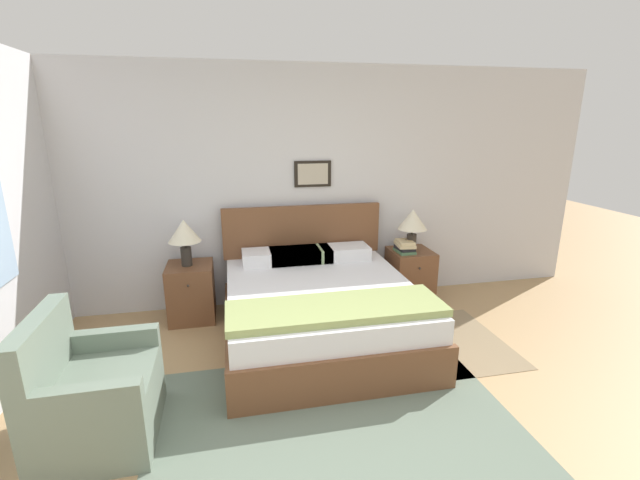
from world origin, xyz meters
name	(u,v)px	position (x,y,z in m)	size (l,w,h in m)	color
ground_plane	(357,470)	(0.00, 0.00, 0.00)	(16.00, 16.00, 0.00)	tan
wall_back	(291,188)	(0.00, 2.64, 1.30)	(7.09, 0.09, 2.60)	silver
area_rug_main	(334,420)	(-0.03, 0.46, 0.00)	(2.50, 1.64, 0.01)	slate
area_rug_bedside	(451,340)	(1.32, 1.31, 0.00)	(0.95, 1.20, 0.01)	#897556
bed	(319,308)	(0.11, 1.62, 0.32)	(1.75, 1.93, 1.12)	brown
armchair	(93,397)	(-1.59, 0.62, 0.31)	(0.69, 0.80, 0.89)	slate
nightstand_near_window	(191,292)	(-1.11, 2.32, 0.30)	(0.46, 0.49, 0.59)	brown
nightstand_by_door	(410,275)	(1.33, 2.32, 0.30)	(0.46, 0.49, 0.59)	brown
table_lamp_near_window	(184,233)	(-1.12, 2.32, 0.94)	(0.32, 0.32, 0.48)	#2D2823
table_lamp_by_door	(413,221)	(1.32, 2.32, 0.94)	(0.32, 0.32, 0.48)	#2D2823
book_thick_bottom	(405,251)	(1.23, 2.28, 0.61)	(0.19, 0.25, 0.03)	#4C7551
book_hardcover_middle	(405,248)	(1.23, 2.28, 0.65)	(0.19, 0.24, 0.04)	#232328
book_novel_upper	(405,245)	(1.23, 2.28, 0.68)	(0.21, 0.28, 0.03)	beige
book_slim_near_top	(405,242)	(1.23, 2.28, 0.71)	(0.17, 0.23, 0.03)	beige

